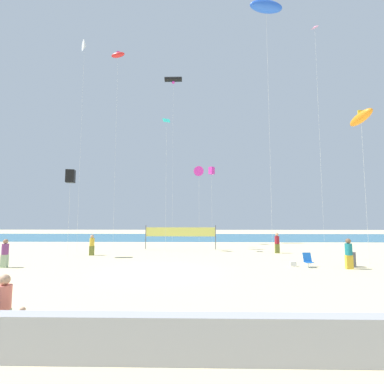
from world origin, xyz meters
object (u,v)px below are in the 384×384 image
(beach_handbag, at_px, (293,264))
(kite_magenta_box, at_px, (212,171))
(kite_orange_inflatable, at_px, (361,118))
(kite_black_tube, at_px, (173,80))
(folding_beach_chair, at_px, (308,260))
(trash_barrel, at_px, (351,259))
(beachgoer_teal_shirt, at_px, (349,253))
(kite_red_inflatable, at_px, (118,56))
(kite_pink_diamond, at_px, (315,33))
(beachgoer_maroon_shirt, at_px, (277,242))
(kite_blue_inflatable, at_px, (266,7))
(kite_cyan_diamond, at_px, (167,121))
(volleyball_net, at_px, (180,233))
(kite_magenta_delta, at_px, (199,171))
(beachgoer_plum_shirt, at_px, (5,252))
(beachgoer_mustard_shirt, at_px, (92,244))
(kite_white_delta, at_px, (84,47))
(mother_figure, at_px, (3,304))
(toddler_figure, at_px, (22,323))
(kite_black_box, at_px, (70,176))

(beach_handbag, relative_size, kite_magenta_box, 0.04)
(kite_orange_inflatable, bearing_deg, kite_black_tube, 133.36)
(folding_beach_chair, height_order, kite_magenta_box, kite_magenta_box)
(trash_barrel, bearing_deg, beachgoer_teal_shirt, -125.48)
(kite_red_inflatable, bearing_deg, kite_pink_diamond, -6.72)
(beachgoer_maroon_shirt, height_order, beach_handbag, beachgoer_maroon_shirt)
(folding_beach_chair, relative_size, kite_blue_inflatable, 0.04)
(trash_barrel, height_order, kite_cyan_diamond, kite_cyan_diamond)
(kite_cyan_diamond, bearing_deg, kite_blue_inflatable, -30.78)
(trash_barrel, height_order, volleyball_net, volleyball_net)
(kite_black_tube, bearing_deg, kite_magenta_delta, -56.00)
(kite_black_tube, height_order, kite_blue_inflatable, kite_black_tube)
(beachgoer_teal_shirt, relative_size, kite_blue_inflatable, 0.09)
(beachgoer_maroon_shirt, height_order, volleyball_net, volleyball_net)
(beachgoer_teal_shirt, bearing_deg, beachgoer_plum_shirt, -131.14)
(beachgoer_mustard_shirt, xyz_separation_m, beach_handbag, (15.01, -5.11, -0.76))
(beachgoer_maroon_shirt, distance_m, kite_white_delta, 27.32)
(beachgoer_teal_shirt, bearing_deg, mother_figure, -95.27)
(beachgoer_teal_shirt, relative_size, trash_barrel, 1.97)
(folding_beach_chair, distance_m, kite_magenta_box, 18.71)
(trash_barrel, bearing_deg, kite_white_delta, 158.09)
(kite_magenta_delta, bearing_deg, kite_cyan_diamond, -127.93)
(toddler_figure, bearing_deg, beachgoer_teal_shirt, 39.65)
(beachgoer_plum_shirt, bearing_deg, kite_pink_diamond, -110.92)
(beachgoer_mustard_shirt, relative_size, kite_black_tube, 0.08)
(kite_orange_inflatable, bearing_deg, beachgoer_plum_shirt, -174.92)
(kite_black_box, height_order, kite_magenta_delta, kite_magenta_delta)
(beachgoer_mustard_shirt, height_order, kite_white_delta, kite_white_delta)
(folding_beach_chair, bearing_deg, mother_figure, -160.65)
(beachgoer_mustard_shirt, relative_size, kite_orange_inflatable, 0.16)
(kite_white_delta, bearing_deg, trash_barrel, -21.91)
(beachgoer_teal_shirt, distance_m, kite_orange_inflatable, 9.87)
(volleyball_net, bearing_deg, beach_handbag, -51.41)
(mother_figure, bearing_deg, beachgoer_teal_shirt, 50.83)
(kite_cyan_diamond, height_order, kite_magenta_delta, kite_cyan_diamond)
(beachgoer_mustard_shirt, distance_m, kite_magenta_delta, 13.63)
(beachgoer_mustard_shirt, bearing_deg, volleyball_net, -102.70)
(kite_white_delta, relative_size, kite_blue_inflatable, 1.02)
(kite_white_delta, bearing_deg, kite_magenta_box, 27.71)
(kite_orange_inflatable, distance_m, kite_magenta_delta, 16.06)
(volleyball_net, bearing_deg, trash_barrel, -40.70)
(kite_cyan_diamond, relative_size, kite_magenta_delta, 1.46)
(beachgoer_mustard_shirt, height_order, kite_pink_diamond, kite_pink_diamond)
(kite_red_inflatable, distance_m, kite_blue_inflatable, 15.95)
(kite_red_inflatable, relative_size, kite_pink_diamond, 0.96)
(kite_magenta_box, bearing_deg, kite_red_inflatable, -152.09)
(beachgoer_mustard_shirt, bearing_deg, kite_orange_inflatable, -146.84)
(trash_barrel, relative_size, kite_cyan_diamond, 0.07)
(beachgoer_plum_shirt, xyz_separation_m, kite_magenta_box, (13.85, 16.41, 7.98))
(beachgoer_mustard_shirt, bearing_deg, kite_magenta_delta, -98.21)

